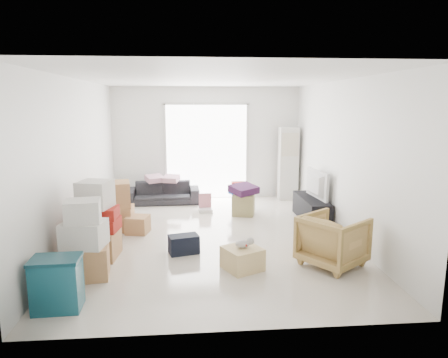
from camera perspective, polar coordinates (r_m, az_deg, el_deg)
name	(u,v)px	position (r m, az deg, el deg)	size (l,w,h in m)	color
room_shell	(214,160)	(6.78, -1.50, 2.70)	(4.98, 6.48, 3.18)	beige
sliding_door	(207,148)	(9.74, -2.50, 4.49)	(2.10, 0.04, 2.33)	white
ac_tower	(288,164)	(9.74, 9.14, 2.18)	(0.45, 0.30, 1.75)	beige
tv_console	(311,209)	(8.17, 12.39, -4.20)	(0.41, 1.38, 0.46)	black
television	(312,195)	(8.10, 12.47, -2.19)	(0.95, 0.55, 0.13)	black
sofa	(163,189)	(9.43, -8.76, -1.45)	(1.69, 0.49, 0.66)	#2B2B31
pillow_left	(154,173)	(9.40, -9.94, 0.91)	(0.40, 0.32, 0.13)	#BA8897
pillow_right	(171,173)	(9.34, -7.59, 0.91)	(0.36, 0.29, 0.12)	#BA8897
armchair	(333,238)	(5.96, 15.29, -8.12)	(0.79, 0.74, 0.81)	tan
storage_bins	(57,284)	(4.98, -22.74, -13.62)	(0.55, 0.40, 0.61)	#134957
box_stack_a	(85,243)	(5.65, -19.26, -8.67)	(0.64, 0.56, 1.06)	#AB6F4D
box_stack_b	(97,225)	(6.30, -17.69, -6.24)	(0.68, 0.62, 1.18)	#AB6F4D
box_stack_c	(116,207)	(7.59, -15.19, -3.84)	(0.60, 0.60, 0.90)	#AB6F4D
loose_box	(138,225)	(7.38, -12.21, -6.38)	(0.37, 0.37, 0.31)	#AB6F4D
duffel_bag	(184,244)	(6.31, -5.77, -9.26)	(0.45, 0.27, 0.29)	black
ottoman	(243,205)	(8.38, 2.80, -3.66)	(0.44, 0.44, 0.44)	#9D965B
blanket	(244,191)	(8.31, 2.82, -1.74)	(0.48, 0.48, 0.14)	#461C47
kids_table	(238,190)	(8.83, 2.03, -1.56)	(0.46, 0.46, 0.60)	blue
toy_walker	(205,207)	(8.65, -2.69, -3.96)	(0.31, 0.27, 0.39)	silver
wood_crate	(242,258)	(5.71, 2.64, -11.26)	(0.47, 0.47, 0.31)	#DDB97F
plush_bunny	(245,243)	(5.64, 2.96, -9.16)	(0.27, 0.15, 0.14)	#B2ADA8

